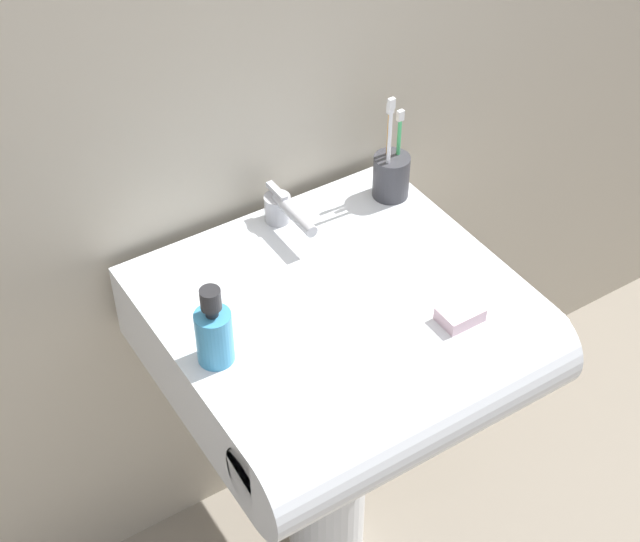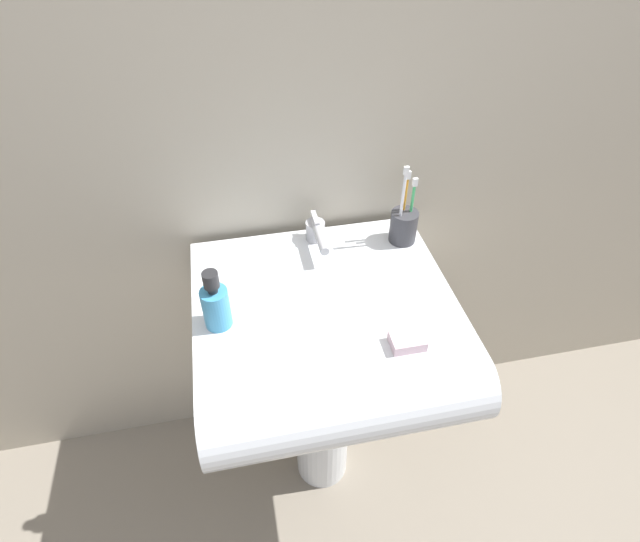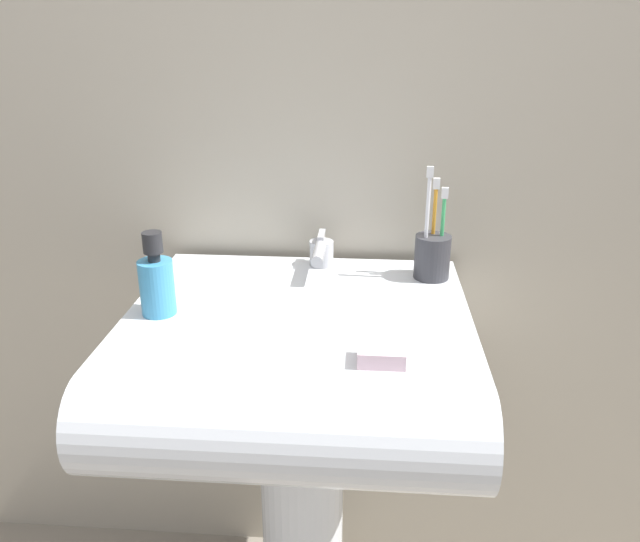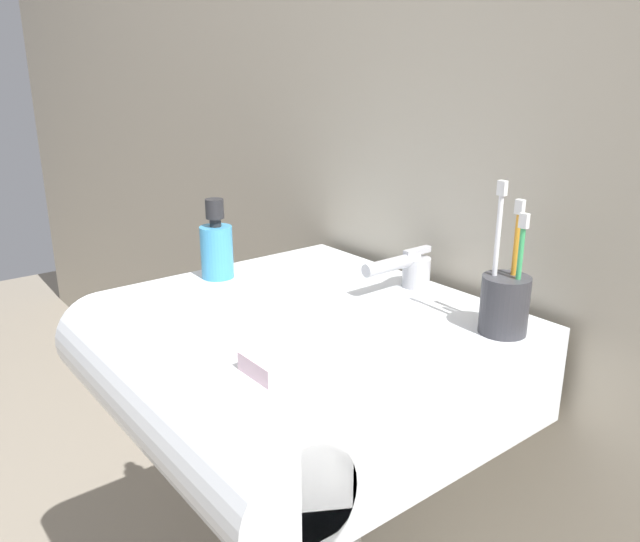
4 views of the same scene
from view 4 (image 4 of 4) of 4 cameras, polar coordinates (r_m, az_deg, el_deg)
name	(u,v)px [view 4 (image 4 of 4)]	position (r m, az deg, el deg)	size (l,w,h in m)	color
wall_back	(454,29)	(1.10, 12.18, 20.84)	(5.00, 0.05, 2.40)	#B7AD99
sink_basin	(286,363)	(0.97, -3.12, -8.40)	(0.58, 0.56, 0.15)	white
faucet	(409,269)	(1.06, 8.12, 0.19)	(0.05, 0.14, 0.07)	#B7B7BC
toothbrush_cup	(505,301)	(0.91, 16.54, -2.69)	(0.07, 0.07, 0.22)	#38383D
soap_bottle	(217,247)	(1.12, -9.43, 2.15)	(0.06, 0.06, 0.14)	#3F99CC
bar_soap	(270,365)	(0.77, -4.62, -8.54)	(0.07, 0.05, 0.02)	silver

